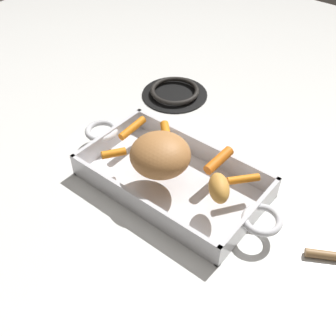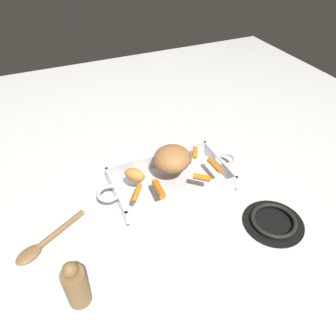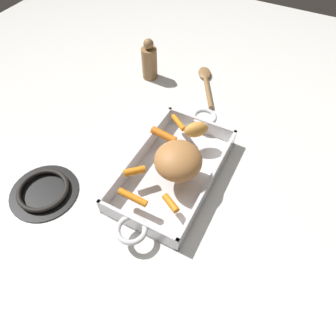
# 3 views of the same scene
# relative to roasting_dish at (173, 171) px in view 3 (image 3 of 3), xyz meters

# --- Properties ---
(ground_plane) EXTENTS (2.12, 2.12, 0.00)m
(ground_plane) POSITION_rel_roasting_dish_xyz_m (0.00, 0.00, -0.02)
(ground_plane) COLOR silver
(roasting_dish) EXTENTS (0.45, 0.20, 0.05)m
(roasting_dish) POSITION_rel_roasting_dish_xyz_m (0.00, 0.00, 0.00)
(roasting_dish) COLOR silver
(roasting_dish) RESTS_ON ground_plane
(pork_roast) EXTENTS (0.14, 0.14, 0.07)m
(pork_roast) POSITION_rel_roasting_dish_xyz_m (-0.01, -0.02, 0.07)
(pork_roast) COLOR #B2753F
(pork_roast) RESTS_ON roasting_dish
(baby_carrot_southeast) EXTENTS (0.04, 0.05, 0.02)m
(baby_carrot_southeast) POSITION_rel_roasting_dish_xyz_m (-0.11, -0.05, 0.04)
(baby_carrot_southeast) COLOR orange
(baby_carrot_southeast) RESTS_ON roasting_dish
(baby_carrot_southwest) EXTENTS (0.02, 0.07, 0.02)m
(baby_carrot_southwest) POSITION_rel_roasting_dish_xyz_m (-0.13, 0.03, 0.04)
(baby_carrot_southwest) COLOR orange
(baby_carrot_southwest) RESTS_ON roasting_dish
(baby_carrot_center_right) EXTENTS (0.05, 0.06, 0.02)m
(baby_carrot_center_right) POSITION_rel_roasting_dish_xyz_m (0.12, 0.05, 0.04)
(baby_carrot_center_right) COLOR orange
(baby_carrot_center_right) RESTS_ON roasting_dish
(baby_carrot_short) EXTENTS (0.02, 0.07, 0.02)m
(baby_carrot_short) POSITION_rel_roasting_dish_xyz_m (0.06, 0.06, 0.04)
(baby_carrot_short) COLOR orange
(baby_carrot_short) RESTS_ON roasting_dish
(baby_carrot_northeast) EXTENTS (0.05, 0.05, 0.02)m
(baby_carrot_northeast) POSITION_rel_roasting_dish_xyz_m (-0.07, 0.07, 0.04)
(baby_carrot_northeast) COLOR orange
(baby_carrot_northeast) RESTS_ON roasting_dish
(potato_corner) EXTENTS (0.07, 0.07, 0.04)m
(potato_corner) POSITION_rel_roasting_dish_xyz_m (0.11, -0.01, 0.05)
(potato_corner) COLOR gold
(potato_corner) RESTS_ON roasting_dish
(stove_burner_rear) EXTENTS (0.16, 0.16, 0.02)m
(stove_burner_rear) POSITION_rel_roasting_dish_xyz_m (-0.19, 0.25, -0.01)
(stove_burner_rear) COLOR black
(stove_burner_rear) RESTS_ON ground_plane
(serving_spoon) EXTENTS (0.19, 0.13, 0.02)m
(serving_spoon) POSITION_rel_roasting_dish_xyz_m (0.39, 0.08, -0.01)
(serving_spoon) COLOR olive
(serving_spoon) RESTS_ON ground_plane
(pepper_mill) EXTENTS (0.05, 0.05, 0.13)m
(pepper_mill) POSITION_rel_roasting_dish_xyz_m (0.33, 0.26, 0.04)
(pepper_mill) COLOR olive
(pepper_mill) RESTS_ON ground_plane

